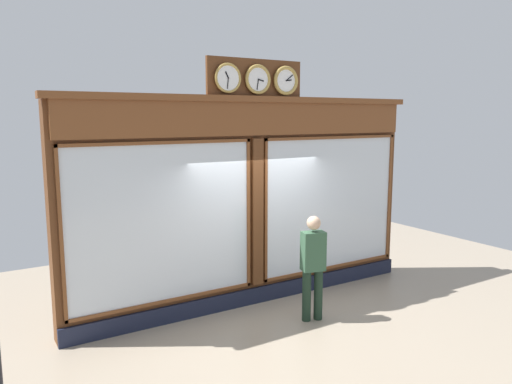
# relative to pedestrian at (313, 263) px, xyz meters

# --- Properties ---
(ground_plane) EXTENTS (14.00, 14.00, 0.00)m
(ground_plane) POSITION_rel_pedestrian_xyz_m (0.38, 1.70, -0.93)
(ground_plane) COLOR gray
(shop_facade) EXTENTS (6.67, 0.42, 4.14)m
(shop_facade) POSITION_rel_pedestrian_xyz_m (0.38, -1.22, 0.87)
(shop_facade) COLOR #5B3319
(shop_facade) RESTS_ON ground_plane
(pedestrian) EXTENTS (0.40, 0.30, 1.69)m
(pedestrian) POSITION_rel_pedestrian_xyz_m (0.00, 0.00, 0.00)
(pedestrian) COLOR #1C2F21
(pedestrian) RESTS_ON ground_plane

